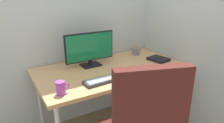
% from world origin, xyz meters
% --- Properties ---
extents(desk, '(1.49, 0.81, 0.74)m').
position_xyz_m(desk, '(0.00, 0.00, 0.68)').
color(desk, tan).
rests_on(desk, ground_plane).
extents(monitor, '(0.52, 0.16, 0.34)m').
position_xyz_m(monitor, '(-0.15, 0.18, 0.92)').
color(monitor, black).
rests_on(monitor, desk).
extents(keyboard, '(0.48, 0.15, 0.03)m').
position_xyz_m(keyboard, '(-0.17, -0.24, 0.75)').
color(keyboard, '#333338').
rests_on(keyboard, desk).
extents(mouse, '(0.07, 0.09, 0.04)m').
position_xyz_m(mouse, '(0.18, -0.23, 0.76)').
color(mouse, black).
rests_on(mouse, desk).
extents(pen_holder, '(0.10, 0.10, 0.17)m').
position_xyz_m(pen_holder, '(0.47, 0.24, 0.78)').
color(pen_holder, slate).
rests_on(pen_holder, desk).
extents(notebook, '(0.21, 0.23, 0.03)m').
position_xyz_m(notebook, '(0.56, -0.06, 0.75)').
color(notebook, black).
rests_on(notebook, desk).
extents(coffee_mug, '(0.11, 0.07, 0.10)m').
position_xyz_m(coffee_mug, '(-0.61, -0.28, 0.79)').
color(coffee_mug, purple).
rests_on(coffee_mug, desk).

